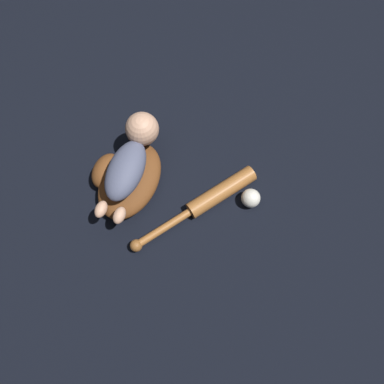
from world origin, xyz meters
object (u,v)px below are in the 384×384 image
Objects in this scene: baby_figure at (131,156)px; baseball at (251,198)px; baseball_bat at (209,200)px; baseball_glove at (126,179)px.

baseball is (-0.05, -0.43, -0.11)m from baby_figure.
baby_figure is 0.99× the size of baseball_bat.
baseball_glove is at bearing 90.48° from baseball.
baseball_bat is at bearing -104.94° from baby_figure.
baseball_glove is at bearing 153.77° from baby_figure.
baseball_bat is (-0.08, -0.28, -0.11)m from baby_figure.
baby_figure reaches higher than baseball_glove.
baseball_glove is 0.87× the size of baby_figure.
baby_figure is at bearing 83.94° from baseball.
baby_figure reaches higher than baseball.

